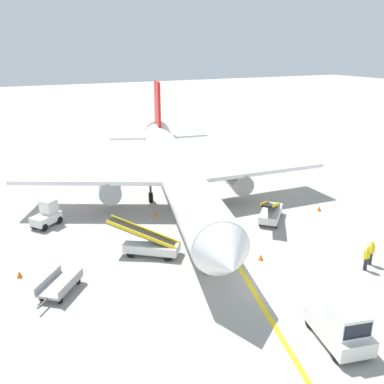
{
  "coord_description": "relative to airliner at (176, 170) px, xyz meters",
  "views": [
    {
      "loc": [
        -14.21,
        -17.9,
        13.82
      ],
      "look_at": [
        -0.08,
        10.96,
        2.5
      ],
      "focal_mm": 38.73,
      "sensor_mm": 36.0,
      "label": 1
    }
  ],
  "objects": [
    {
      "name": "ground_plane",
      "position": [
        -0.06,
        -14.48,
        -3.42
      ],
      "size": [
        300.0,
        300.0,
        0.0
      ],
      "primitive_type": "plane",
      "color": "#9E9B93"
    },
    {
      "name": "safety_cone_nose_right",
      "position": [
        -2.7,
        -1.54,
        -3.2
      ],
      "size": [
        0.36,
        0.36,
        0.44
      ],
      "primitive_type": "cone",
      "color": "orange",
      "rests_on": "ground"
    },
    {
      "name": "baggage_cart_loaded",
      "position": [
        -11.95,
        -9.83,
        -2.95
      ],
      "size": [
        3.02,
        3.41,
        0.94
      ],
      "color": "#A5A5A8",
      "rests_on": "ground"
    },
    {
      "name": "taxi_line_yellow",
      "position": [
        -0.14,
        -9.48,
        -3.41
      ],
      "size": [
        20.98,
        77.36,
        0.01
      ],
      "primitive_type": "cube",
      "rotation": [
        0.0,
        0.0,
        -0.26
      ],
      "color": "yellow",
      "rests_on": "ground"
    },
    {
      "name": "belt_loader_forward_hold",
      "position": [
        -5.47,
        -7.75,
        -2.64
      ],
      "size": [
        4.73,
        4.03,
        2.59
      ],
      "color": "silver",
      "rests_on": "ground"
    },
    {
      "name": "pushback_tug",
      "position": [
        -0.41,
        -20.53,
        -2.42
      ],
      "size": [
        2.66,
        3.93,
        2.2
      ],
      "color": "silver",
      "rests_on": "ground"
    },
    {
      "name": "ground_crew_wing_walker",
      "position": [
        6.39,
        -15.92,
        -2.51
      ],
      "size": [
        0.36,
        0.24,
        1.7
      ],
      "color": "#26262D",
      "rests_on": "ground"
    },
    {
      "name": "safety_cone_nose_left",
      "position": [
        2.56,
        2.87,
        -3.2
      ],
      "size": [
        0.36,
        0.36,
        0.44
      ],
      "primitive_type": "cone",
      "color": "orange",
      "rests_on": "ground"
    },
    {
      "name": "safety_cone_wingtip_right",
      "position": [
        1.03,
        -11.84,
        -3.2
      ],
      "size": [
        0.36,
        0.36,
        0.44
      ],
      "primitive_type": "cone",
      "color": "orange",
      "rests_on": "ground"
    },
    {
      "name": "ground_crew_marshaller",
      "position": [
        7.25,
        -15.54,
        -2.51
      ],
      "size": [
        0.36,
        0.24,
        1.7
      ],
      "color": "#26262D",
      "rests_on": "ground"
    },
    {
      "name": "airliner",
      "position": [
        0.0,
        0.0,
        0.0
      ],
      "size": [
        27.87,
        34.83,
        10.1
      ],
      "color": "white",
      "rests_on": "ground"
    },
    {
      "name": "safety_cone_tail_area",
      "position": [
        -14.0,
        -7.0,
        -3.2
      ],
      "size": [
        0.36,
        0.36,
        0.44
      ],
      "primitive_type": "cone",
      "color": "orange",
      "rests_on": "ground"
    },
    {
      "name": "safety_cone_wingtip_left",
      "position": [
        10.93,
        -6.65,
        -3.2
      ],
      "size": [
        0.36,
        0.36,
        0.44
      ],
      "primitive_type": "cone",
      "color": "orange",
      "rests_on": "ground"
    },
    {
      "name": "baggage_tug_near_wing",
      "position": [
        -11.19,
        0.7,
        -2.49
      ],
      "size": [
        2.69,
        2.5,
        2.1
      ],
      "color": "silver",
      "rests_on": "ground"
    },
    {
      "name": "belt_loader_aft_hold",
      "position": [
        5.71,
        -6.53,
        -2.64
      ],
      "size": [
        4.37,
        4.47,
        2.59
      ],
      "color": "silver",
      "rests_on": "ground"
    }
  ]
}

